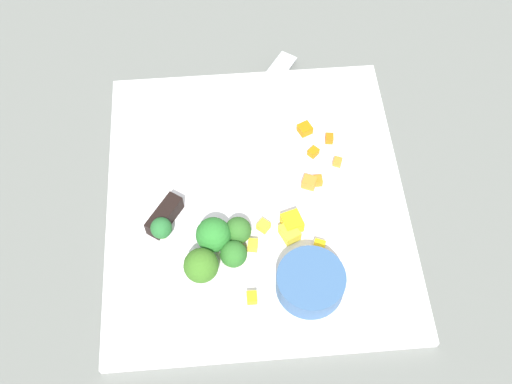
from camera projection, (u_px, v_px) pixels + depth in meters
ground_plane at (256, 201)px, 0.81m from camera, size 4.00×4.00×0.00m
cutting_board at (256, 198)px, 0.81m from camera, size 0.42×0.38×0.01m
prep_bowl at (310, 282)px, 0.72m from camera, size 0.08×0.08×0.03m
chef_knife at (202, 168)px, 0.81m from camera, size 0.30×0.22×0.02m
carrot_dice_0 at (305, 129)px, 0.85m from camera, size 0.02×0.02×0.01m
carrot_dice_1 at (313, 152)px, 0.83m from camera, size 0.02×0.02×0.01m
carrot_dice_2 at (329, 138)px, 0.84m from camera, size 0.01×0.01×0.01m
carrot_dice_3 at (318, 181)px, 0.81m from camera, size 0.01×0.01×0.01m
carrot_dice_4 at (337, 162)px, 0.82m from camera, size 0.01×0.01×0.01m
carrot_dice_5 at (309, 182)px, 0.80m from camera, size 0.02×0.02×0.01m
pepper_dice_0 at (234, 252)px, 0.75m from camera, size 0.03×0.03×0.02m
pepper_dice_1 at (253, 245)px, 0.76m from camera, size 0.01×0.01×0.01m
pepper_dice_2 at (290, 233)px, 0.76m from camera, size 0.03×0.03×0.02m
pepper_dice_3 at (252, 298)px, 0.72m from camera, size 0.01×0.01×0.01m
pepper_dice_4 at (292, 223)px, 0.77m from camera, size 0.03×0.03×0.02m
pepper_dice_5 at (264, 226)px, 0.77m from camera, size 0.02×0.02×0.01m
pepper_dice_6 at (319, 247)px, 0.76m from camera, size 0.02×0.02×0.01m
broccoli_floret_0 at (238, 231)px, 0.75m from camera, size 0.03×0.03×0.04m
broccoli_floret_1 at (213, 235)px, 0.74m from camera, size 0.04×0.04×0.05m
broccoli_floret_2 at (201, 266)px, 0.72m from camera, size 0.04×0.04×0.05m
broccoli_floret_3 at (161, 228)px, 0.75m from camera, size 0.03×0.03×0.03m
broccoli_floret_4 at (234, 254)px, 0.74m from camera, size 0.03×0.03×0.04m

